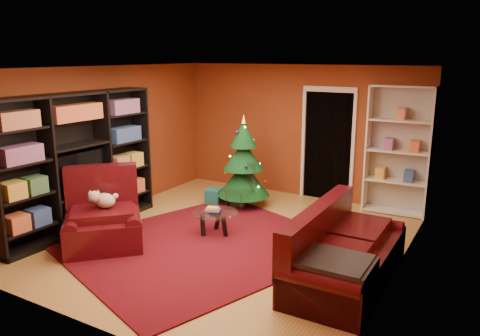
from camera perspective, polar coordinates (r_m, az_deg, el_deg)
The scene contains 17 objects.
floor at distance 7.35m, azimuth -1.58°, elevation -8.82°, with size 5.00×5.50×0.05m, color #AD813E.
ceiling at distance 6.79m, azimuth -1.73°, elevation 12.31°, with size 5.00×5.50×0.05m, color silver.
wall_back at distance 9.38m, azimuth 7.32°, elevation 4.46°, with size 5.00×0.05×2.60m, color brown.
wall_left at distance 8.53m, azimuth -16.26°, elevation 3.10°, with size 0.05×5.50×2.60m, color brown.
wall_right at distance 6.05m, azimuth 19.14°, elevation -1.32°, with size 0.05×5.50×2.60m, color brown.
doorway at distance 9.17m, azimuth 10.62°, elevation 2.54°, with size 1.06×0.60×2.16m, color black, non-canonical shape.
rug at distance 7.11m, azimuth -4.68°, elevation -9.35°, with size 3.15×3.68×0.02m, color #5B0C16.
media_unit at distance 7.84m, azimuth -19.23°, elevation 0.55°, with size 0.44×2.89×2.22m, color black, non-canonical shape.
christmas_tree at distance 8.66m, azimuth 0.44°, elevation 0.71°, with size 0.98×0.98×1.74m, color #0C3D18, non-canonical shape.
gift_box_teal at distance 8.99m, azimuth -3.22°, elevation -3.45°, with size 0.28×0.28×0.28m, color #166667.
gift_box_green at distance 8.81m, azimuth -0.27°, elevation -3.82°, with size 0.27×0.27×0.27m, color #326E3C.
white_bookshelf at distance 8.65m, azimuth 18.72°, elevation 1.97°, with size 1.08×0.39×2.34m, color white, non-canonical shape.
armchair at distance 7.22m, azimuth -16.42°, elevation -5.68°, with size 1.18×1.18×0.93m, color #39080E, non-canonical shape.
dog at distance 7.19m, azimuth -16.13°, elevation -3.83°, with size 0.40×0.30×0.30m, color beige, non-canonical shape.
sofa at distance 6.04m, azimuth 12.99°, elevation -9.21°, with size 2.20×0.99×0.95m, color #39080E, non-canonical shape.
coffee_table at distance 7.44m, azimuth -3.07°, elevation -6.73°, with size 0.73×0.73×0.46m, color gray, non-canonical shape.
acrylic_chair at distance 8.42m, azimuth -0.08°, elevation -2.72°, with size 0.42×0.45×0.81m, color #66605B, non-canonical shape.
Camera 1 is at (3.58, -5.77, 2.79)m, focal length 35.00 mm.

